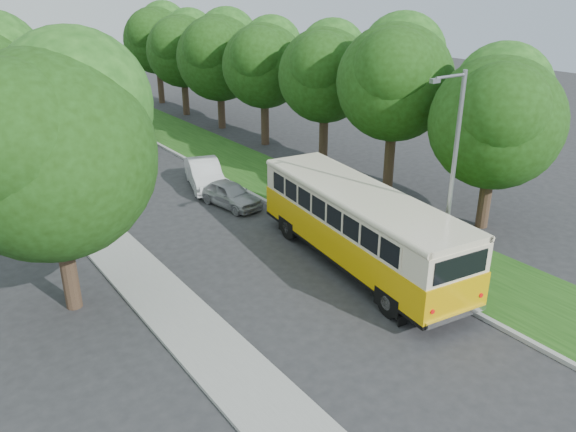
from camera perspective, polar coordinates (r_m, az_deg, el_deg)
ground at (r=21.15m, az=2.32°, el=-7.55°), size 120.00×120.00×0.00m
curb at (r=26.62m, az=1.84°, el=-0.71°), size 0.20×70.00×0.15m
grass_verge at (r=28.01m, az=5.67°, el=0.39°), size 4.50×70.00×0.13m
sidewalk at (r=23.00m, az=-15.11°, el=-5.58°), size 2.20×70.00×0.12m
treeline at (r=35.74m, az=-11.83°, el=14.66°), size 24.27×41.91×9.46m
lamppost_near at (r=20.52m, az=16.23°, el=3.95°), size 1.71×0.16×8.00m
lamppost_far at (r=31.73m, az=-23.11°, el=9.03°), size 1.71×0.16×7.50m
warning_sign at (r=28.62m, az=-20.04°, el=3.09°), size 0.56×0.10×2.50m
vintage_bus at (r=22.35m, az=7.22°, el=-1.27°), size 4.21×11.31×3.28m
car_silver at (r=28.78m, az=-5.93°, el=2.25°), size 2.14×3.99×1.29m
car_white at (r=31.61m, az=-8.47°, el=4.25°), size 2.98×4.95×1.54m
car_blue at (r=41.44m, az=-15.74°, el=7.95°), size 3.29×5.03×1.36m
car_grey at (r=43.37m, az=-16.14°, el=8.62°), size 2.77×5.46×1.48m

